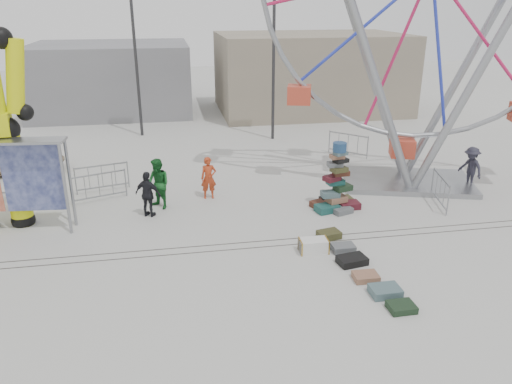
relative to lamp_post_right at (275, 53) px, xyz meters
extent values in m
plane|color=#9E9E99|center=(-3.09, -13.00, -4.48)|extent=(90.00, 90.00, 0.00)
cube|color=#47443F|center=(-3.09, -12.40, -4.48)|extent=(40.00, 0.04, 0.01)
cube|color=#47443F|center=(-3.09, -12.00, -4.48)|extent=(40.00, 0.04, 0.01)
cube|color=gray|center=(3.91, 7.00, -1.98)|extent=(12.00, 8.00, 5.00)
cube|color=gray|center=(-9.09, 9.00, -2.28)|extent=(10.00, 8.00, 4.40)
cylinder|color=#2D2D30|center=(-0.09, 0.00, -0.48)|extent=(0.16, 0.16, 8.00)
cylinder|color=#2D2D30|center=(-7.09, 2.00, -0.48)|extent=(0.16, 0.16, 8.00)
cube|color=#1B524E|center=(-0.26, -10.12, -4.35)|extent=(0.91, 0.72, 0.26)
cube|color=#521620|center=(0.62, -9.96, -4.36)|extent=(0.77, 0.55, 0.24)
cube|color=#4D2518|center=(-0.35, -9.63, -4.37)|extent=(0.83, 0.71, 0.22)
cube|color=#424121|center=(0.53, -9.47, -4.36)|extent=(0.77, 0.58, 0.24)
cube|color=slate|center=(0.23, -10.34, -4.38)|extent=(0.79, 0.66, 0.20)
cube|color=black|center=(0.05, -9.35, -4.37)|extent=(0.69, 0.50, 0.22)
cube|color=#97664D|center=(0.15, -9.89, -4.11)|extent=(0.80, 0.65, 0.22)
cube|color=slate|center=(-0.10, -9.91, -3.90)|extent=(0.64, 0.45, 0.20)
cube|color=#1B311D|center=(0.37, -9.87, -3.70)|extent=(0.72, 0.59, 0.20)
cube|color=#1B524E|center=(0.12, -9.75, -3.51)|extent=(0.65, 0.47, 0.18)
cube|color=#521620|center=(-0.04, -9.83, -3.33)|extent=(0.69, 0.60, 0.18)
cube|color=#4D2518|center=(0.29, -9.82, -3.15)|extent=(0.56, 0.39, 0.18)
cube|color=#424121|center=(0.16, -9.94, -2.98)|extent=(0.64, 0.52, 0.16)
cube|color=slate|center=(0.04, -9.83, -2.82)|extent=(0.53, 0.37, 0.16)
cube|color=black|center=(0.23, -9.88, -2.67)|extent=(0.58, 0.48, 0.14)
cube|color=#97664D|center=(0.09, -9.85, -2.53)|extent=(0.51, 0.36, 0.14)
cube|color=slate|center=(0.19, -9.92, -2.40)|extent=(0.54, 0.44, 0.12)
cylinder|color=navy|center=(0.15, -9.89, -2.18)|extent=(0.48, 0.48, 0.32)
sphere|color=black|center=(-10.64, -9.31, -4.33)|extent=(0.77, 0.77, 0.77)
cylinder|color=#DCE40C|center=(-10.64, -9.31, -2.86)|extent=(0.71, 0.71, 3.25)
sphere|color=black|center=(-10.64, -9.31, -1.23)|extent=(0.81, 0.81, 0.81)
sphere|color=black|center=(-10.33, -9.28, 1.52)|extent=(0.65, 0.65, 0.65)
cylinder|color=#DCE40C|center=(-10.13, -9.25, 0.40)|extent=(0.89, 0.62, 2.29)
sphere|color=black|center=(-10.03, -9.24, -0.72)|extent=(0.53, 0.53, 0.53)
cube|color=gray|center=(3.88, -7.93, -4.38)|extent=(5.72, 4.37, 0.20)
cylinder|color=gray|center=(2.06, -8.33, -0.44)|extent=(3.45, 1.31, 8.20)
cylinder|color=gray|center=(5.16, -9.27, -0.44)|extent=(3.45, 1.31, 8.20)
cylinder|color=gray|center=(2.59, -6.58, -0.44)|extent=(3.45, 1.31, 8.20)
cylinder|color=gray|center=(5.69, -7.53, -0.44)|extent=(3.45, 1.31, 8.20)
cube|color=#BC3D28|center=(3.88, -7.93, -2.97)|extent=(1.14, 1.14, 0.71)
cylinder|color=gray|center=(-8.91, -10.02, -2.97)|extent=(0.10, 0.10, 3.02)
cube|color=navy|center=(-9.91, -9.92, -2.67)|extent=(1.90, 0.22, 2.21)
cube|color=silver|center=(-1.59, -12.95, -4.28)|extent=(0.87, 0.52, 0.40)
cube|color=#424121|center=(-0.85, -12.14, -4.37)|extent=(0.78, 0.63, 0.23)
cube|color=slate|center=(-0.70, -13.07, -4.38)|extent=(0.68, 0.48, 0.21)
cube|color=black|center=(-0.72, -13.85, -4.37)|extent=(0.90, 0.68, 0.22)
cube|color=#97664D|center=(-0.66, -14.75, -4.39)|extent=(0.68, 0.53, 0.18)
cube|color=slate|center=(-0.45, -15.54, -4.37)|extent=(0.77, 0.58, 0.22)
cube|color=#1B311D|center=(-0.34, -16.24, -4.40)|extent=(0.66, 0.53, 0.17)
imported|color=#AA3618|center=(-4.27, -8.06, -3.68)|extent=(0.59, 0.39, 1.61)
imported|color=#165A21|center=(-6.12, -8.71, -3.56)|extent=(1.11, 1.13, 1.83)
imported|color=black|center=(-6.47, -9.40, -3.67)|extent=(1.03, 0.79, 1.63)
imported|color=#262532|center=(6.06, -8.78, -3.64)|extent=(0.89, 1.21, 1.68)
imported|color=#9B8564|center=(-12.37, -3.54, -3.90)|extent=(4.28, 2.13, 1.17)
camera|label=1|loc=(-5.64, -25.73, 2.58)|focal=35.00mm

